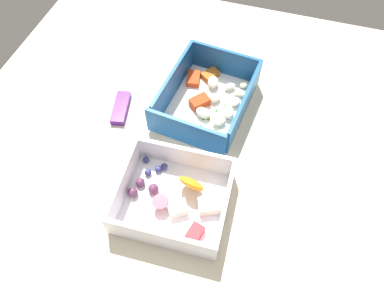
{
  "coord_description": "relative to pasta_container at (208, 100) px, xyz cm",
  "views": [
    {
      "loc": [
        -31.05,
        -10.55,
        52.0
      ],
      "look_at": [
        -0.97,
        -1.42,
        4.0
      ],
      "focal_mm": 33.09,
      "sensor_mm": 36.0,
      "label": 1
    }
  ],
  "objects": [
    {
      "name": "table_surface",
      "position": [
        -8.82,
        1.48,
        -2.94
      ],
      "size": [
        80.0,
        80.0,
        2.0
      ],
      "primitive_type": "cube",
      "color": "beige",
      "rests_on": "ground"
    },
    {
      "name": "candy_bar",
      "position": [
        -5.23,
        14.78,
        -1.34
      ],
      "size": [
        7.34,
        3.78,
        1.2
      ],
      "primitive_type": "cube",
      "rotation": [
        0.0,
        0.0,
        0.21
      ],
      "color": "#51197A",
      "rests_on": "table_surface"
    },
    {
      "name": "pasta_container",
      "position": [
        0.0,
        0.0,
        0.0
      ],
      "size": [
        19.33,
        15.71,
        6.17
      ],
      "rotation": [
        0.0,
        0.0,
        -0.11
      ],
      "color": "white",
      "rests_on": "table_surface"
    },
    {
      "name": "fruit_bowl",
      "position": [
        -19.52,
        -0.24,
        -0.2
      ],
      "size": [
        14.73,
        16.55,
        5.23
      ],
      "rotation": [
        0.0,
        0.0,
        0.04
      ],
      "color": "white",
      "rests_on": "table_surface"
    }
  ]
}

